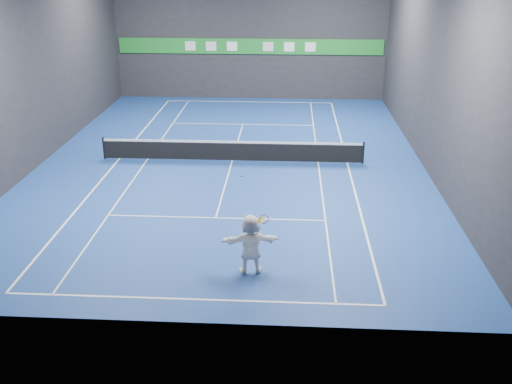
# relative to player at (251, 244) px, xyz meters

# --- Properties ---
(ground) EXTENTS (26.00, 26.00, 0.00)m
(ground) POSITION_rel_player_xyz_m (-1.57, 10.26, -0.97)
(ground) COLOR navy
(ground) RESTS_ON ground
(wall_back) EXTENTS (18.00, 0.10, 9.00)m
(wall_back) POSITION_rel_player_xyz_m (-1.57, 23.26, 3.53)
(wall_back) COLOR #262528
(wall_back) RESTS_ON ground
(wall_front) EXTENTS (18.00, 0.10, 9.00)m
(wall_front) POSITION_rel_player_xyz_m (-1.57, -2.74, 3.53)
(wall_front) COLOR #262528
(wall_front) RESTS_ON ground
(wall_left) EXTENTS (0.10, 26.00, 9.00)m
(wall_left) POSITION_rel_player_xyz_m (-10.57, 10.26, 3.53)
(wall_left) COLOR #262528
(wall_left) RESTS_ON ground
(wall_right) EXTENTS (0.10, 26.00, 9.00)m
(wall_right) POSITION_rel_player_xyz_m (7.43, 10.26, 3.53)
(wall_right) COLOR #262528
(wall_right) RESTS_ON ground
(baseline_near) EXTENTS (10.98, 0.08, 0.01)m
(baseline_near) POSITION_rel_player_xyz_m (-1.57, -1.63, -0.97)
(baseline_near) COLOR white
(baseline_near) RESTS_ON ground
(baseline_far) EXTENTS (10.98, 0.08, 0.01)m
(baseline_far) POSITION_rel_player_xyz_m (-1.57, 22.15, -0.97)
(baseline_far) COLOR white
(baseline_far) RESTS_ON ground
(sideline_doubles_left) EXTENTS (0.08, 23.78, 0.01)m
(sideline_doubles_left) POSITION_rel_player_xyz_m (-7.06, 10.26, -0.97)
(sideline_doubles_left) COLOR white
(sideline_doubles_left) RESTS_ON ground
(sideline_doubles_right) EXTENTS (0.08, 23.78, 0.01)m
(sideline_doubles_right) POSITION_rel_player_xyz_m (3.92, 10.26, -0.97)
(sideline_doubles_right) COLOR white
(sideline_doubles_right) RESTS_ON ground
(sideline_singles_left) EXTENTS (0.06, 23.78, 0.01)m
(sideline_singles_left) POSITION_rel_player_xyz_m (-5.68, 10.26, -0.97)
(sideline_singles_left) COLOR white
(sideline_singles_left) RESTS_ON ground
(sideline_singles_right) EXTENTS (0.06, 23.78, 0.01)m
(sideline_singles_right) POSITION_rel_player_xyz_m (2.54, 10.26, -0.97)
(sideline_singles_right) COLOR white
(sideline_singles_right) RESTS_ON ground
(service_line_near) EXTENTS (8.23, 0.06, 0.01)m
(service_line_near) POSITION_rel_player_xyz_m (-1.57, 3.86, -0.97)
(service_line_near) COLOR white
(service_line_near) RESTS_ON ground
(service_line_far) EXTENTS (8.23, 0.06, 0.01)m
(service_line_far) POSITION_rel_player_xyz_m (-1.57, 16.66, -0.97)
(service_line_far) COLOR white
(service_line_far) RESTS_ON ground
(center_service_line) EXTENTS (0.06, 12.80, 0.01)m
(center_service_line) POSITION_rel_player_xyz_m (-1.57, 10.26, -0.97)
(center_service_line) COLOR white
(center_service_line) RESTS_ON ground
(player) EXTENTS (1.87, 0.85, 1.94)m
(player) POSITION_rel_player_xyz_m (0.00, 0.00, 0.00)
(player) COLOR white
(player) RESTS_ON ground
(tennis_ball) EXTENTS (0.07, 0.07, 0.07)m
(tennis_ball) POSITION_rel_player_xyz_m (-0.27, 0.20, 2.15)
(tennis_ball) COLOR #DFF929
(tennis_ball) RESTS_ON player
(tennis_net) EXTENTS (12.50, 0.10, 1.07)m
(tennis_net) POSITION_rel_player_xyz_m (-1.57, 10.26, -0.43)
(tennis_net) COLOR black
(tennis_net) RESTS_ON ground
(sponsor_banner) EXTENTS (17.64, 0.11, 1.00)m
(sponsor_banner) POSITION_rel_player_xyz_m (-1.57, 23.19, 2.53)
(sponsor_banner) COLOR #1E8D2C
(sponsor_banner) RESTS_ON wall_back
(tennis_racket) EXTENTS (0.50, 0.34, 0.67)m
(tennis_racket) POSITION_rel_player_xyz_m (0.36, 0.05, 0.77)
(tennis_racket) COLOR #AD1218
(tennis_racket) RESTS_ON player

